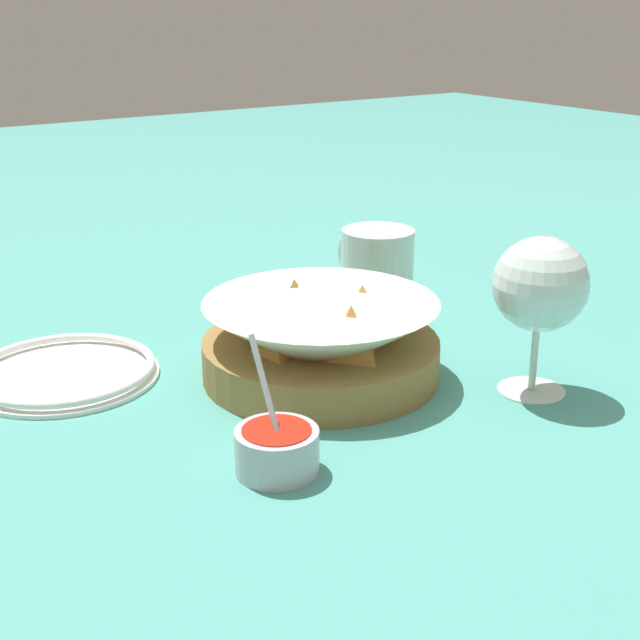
# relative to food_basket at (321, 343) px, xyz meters

# --- Properties ---
(ground_plane) EXTENTS (4.00, 4.00, 0.00)m
(ground_plane) POSITION_rel_food_basket_xyz_m (-0.00, 0.01, -0.04)
(ground_plane) COLOR teal
(food_basket) EXTENTS (0.24, 0.24, 0.09)m
(food_basket) POSITION_rel_food_basket_xyz_m (0.00, 0.00, 0.00)
(food_basket) COLOR olive
(food_basket) RESTS_ON ground_plane
(sauce_cup) EXTENTS (0.07, 0.07, 0.11)m
(sauce_cup) POSITION_rel_food_basket_xyz_m (-0.14, 0.14, -0.02)
(sauce_cup) COLOR #B7B7BC
(sauce_cup) RESTS_ON ground_plane
(wine_glass) EXTENTS (0.09, 0.09, 0.15)m
(wine_glass) POSITION_rel_food_basket_xyz_m (-0.14, -0.15, 0.07)
(wine_glass) COLOR silver
(wine_glass) RESTS_ON ground_plane
(beer_mug) EXTENTS (0.13, 0.09, 0.09)m
(beer_mug) POSITION_rel_food_basket_xyz_m (0.15, -0.19, 0.01)
(beer_mug) COLOR silver
(beer_mug) RESTS_ON ground_plane
(side_plate) EXTENTS (0.19, 0.19, 0.01)m
(side_plate) POSITION_rel_food_basket_xyz_m (0.14, 0.22, -0.03)
(side_plate) COLOR white
(side_plate) RESTS_ON ground_plane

